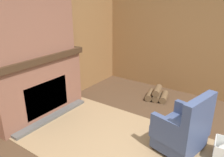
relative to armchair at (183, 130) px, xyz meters
name	(u,v)px	position (x,y,z in m)	size (l,w,h in m)	color
wood_panel_wall_left	(29,46)	(-2.74, -0.46, 0.98)	(0.06, 5.83, 2.67)	olive
wood_panel_wall_back	(218,39)	(-0.06, 2.19, 0.98)	(5.83, 0.09, 2.67)	olive
fireplace_hearth	(41,87)	(-2.53, -0.46, 0.24)	(0.55, 1.90, 1.20)	brown
chimney_breast	(31,12)	(-2.54, -0.46, 1.57)	(0.30, 1.59, 1.45)	brown
area_rug	(138,151)	(-0.51, -0.38, -0.35)	(3.91, 1.85, 0.01)	#997A56
armchair	(183,130)	(0.00, 0.00, 0.00)	(0.75, 0.82, 0.94)	#3D4C75
firewood_stack	(157,95)	(-1.01, 1.44, -0.24)	(0.55, 0.53, 0.28)	brown
oil_lamp_vase	(14,55)	(-2.58, -0.87, 0.93)	(0.12, 0.12, 0.24)	#B24C42
storage_case	(49,48)	(-2.58, -0.15, 0.91)	(0.16, 0.23, 0.14)	gray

